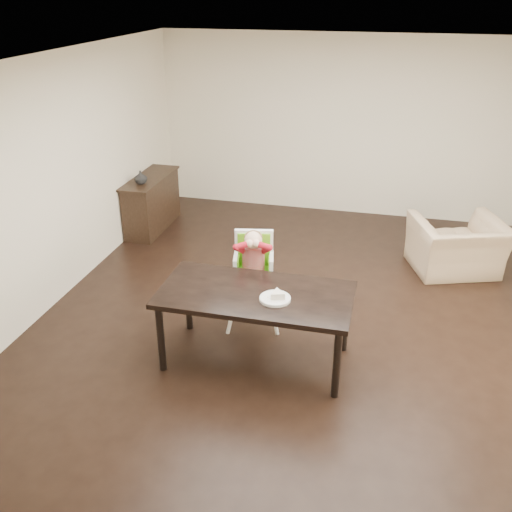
{
  "coord_description": "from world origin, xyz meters",
  "views": [
    {
      "loc": [
        0.61,
        -5.17,
        3.37
      ],
      "look_at": [
        -0.63,
        -0.14,
        0.84
      ],
      "focal_mm": 40.0,
      "sensor_mm": 36.0,
      "label": 1
    }
  ],
  "objects_px": {
    "dining_table": "(256,300)",
    "armchair": "(458,238)",
    "sideboard": "(152,203)",
    "high_chair": "(254,258)"
  },
  "relations": [
    {
      "from": "armchair",
      "to": "sideboard",
      "type": "xyz_separation_m",
      "value": [
        -4.28,
        0.39,
        -0.06
      ]
    },
    {
      "from": "high_chair",
      "to": "armchair",
      "type": "height_order",
      "value": "high_chair"
    },
    {
      "from": "armchair",
      "to": "sideboard",
      "type": "bearing_deg",
      "value": -24.41
    },
    {
      "from": "sideboard",
      "to": "high_chair",
      "type": "bearing_deg",
      "value": -45.59
    },
    {
      "from": "high_chair",
      "to": "sideboard",
      "type": "distance_m",
      "value": 3.0
    },
    {
      "from": "dining_table",
      "to": "sideboard",
      "type": "relative_size",
      "value": 1.43
    },
    {
      "from": "sideboard",
      "to": "dining_table",
      "type": "bearing_deg",
      "value": -51.11
    },
    {
      "from": "dining_table",
      "to": "sideboard",
      "type": "height_order",
      "value": "sideboard"
    },
    {
      "from": "dining_table",
      "to": "armchair",
      "type": "relative_size",
      "value": 1.7
    },
    {
      "from": "armchair",
      "to": "high_chair",
      "type": "bearing_deg",
      "value": 19.16
    }
  ]
}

